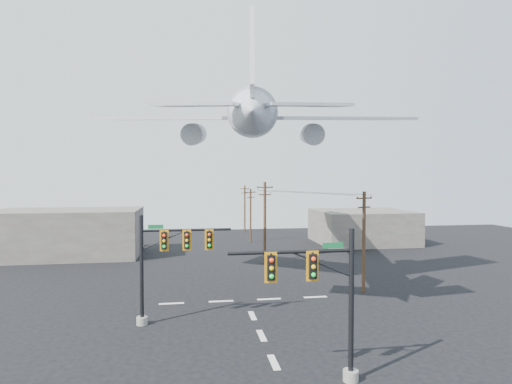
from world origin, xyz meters
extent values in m
plane|color=black|center=(0.00, 0.00, 0.00)|extent=(120.00, 120.00, 0.00)
cube|color=silver|center=(0.00, 0.00, 0.01)|extent=(0.40, 2.00, 0.01)
cube|color=silver|center=(0.00, 4.00, 0.01)|extent=(0.40, 2.00, 0.01)
cube|color=silver|center=(0.00, 8.00, 0.01)|extent=(0.40, 2.00, 0.01)
cube|color=silver|center=(-6.00, 12.00, 0.01)|extent=(2.00, 0.40, 0.01)
cube|color=silver|center=(-2.00, 12.00, 0.01)|extent=(2.00, 0.40, 0.01)
cube|color=silver|center=(2.00, 12.00, 0.01)|extent=(2.00, 0.40, 0.01)
cube|color=silver|center=(6.00, 12.00, 0.01)|extent=(2.00, 0.40, 0.01)
cylinder|color=gray|center=(3.37, -2.71, 0.27)|extent=(0.77, 0.77, 0.55)
cylinder|color=black|center=(3.37, -2.71, 3.84)|extent=(0.26, 0.26, 7.67)
cylinder|color=black|center=(0.30, -2.71, 6.57)|extent=(6.14, 0.18, 0.18)
cylinder|color=black|center=(1.84, -2.71, 5.92)|extent=(3.34, 0.09, 0.09)
cube|color=black|center=(1.32, -2.87, 5.88)|extent=(0.37, 0.33, 1.21)
cube|color=orange|center=(1.32, -2.85, 5.88)|extent=(0.60, 0.04, 1.48)
sphere|color=#FF350E|center=(1.32, -3.06, 6.27)|extent=(0.22, 0.22, 0.22)
sphere|color=#E1A50B|center=(1.32, -3.06, 5.88)|extent=(0.22, 0.22, 0.22)
sphere|color=#0CCB30|center=(1.32, -3.06, 5.50)|extent=(0.22, 0.22, 0.22)
cube|color=black|center=(-0.72, -2.87, 5.88)|extent=(0.37, 0.33, 1.21)
cube|color=orange|center=(-0.72, -2.85, 5.88)|extent=(0.60, 0.04, 1.48)
sphere|color=#FF350E|center=(-0.72, -3.06, 6.27)|extent=(0.22, 0.22, 0.22)
sphere|color=#E1A50B|center=(-0.72, -3.06, 5.88)|extent=(0.22, 0.22, 0.22)
sphere|color=#0CCB30|center=(-0.72, -3.06, 5.50)|extent=(0.22, 0.22, 0.22)
cube|color=#0D5D2D|center=(2.39, -2.77, 6.85)|extent=(1.04, 0.04, 0.28)
cylinder|color=gray|center=(-7.81, 7.32, 0.27)|extent=(0.76, 0.76, 0.54)
cylinder|color=black|center=(-7.81, 7.32, 3.79)|extent=(0.26, 0.26, 7.59)
cylinder|color=black|center=(-4.72, 7.32, 6.50)|extent=(6.17, 0.17, 0.17)
cylinder|color=black|center=(-6.27, 7.32, 5.85)|extent=(3.35, 0.09, 0.09)
cube|color=black|center=(-6.27, 7.16, 5.82)|extent=(0.37, 0.33, 1.19)
cube|color=orange|center=(-6.27, 7.18, 5.82)|extent=(0.60, 0.04, 1.46)
sphere|color=#FF350E|center=(-6.27, 6.98, 6.20)|extent=(0.22, 0.22, 0.22)
sphere|color=#E1A50B|center=(-6.27, 6.98, 5.82)|extent=(0.22, 0.22, 0.22)
sphere|color=#0CCB30|center=(-6.27, 6.98, 5.44)|extent=(0.22, 0.22, 0.22)
cube|color=black|center=(-4.72, 7.16, 5.82)|extent=(0.37, 0.33, 1.19)
cube|color=orange|center=(-4.72, 7.18, 5.82)|extent=(0.60, 0.04, 1.46)
sphere|color=#FF350E|center=(-4.72, 6.98, 6.20)|extent=(0.22, 0.22, 0.22)
sphere|color=#E1A50B|center=(-4.72, 6.98, 5.82)|extent=(0.22, 0.22, 0.22)
sphere|color=#0CCB30|center=(-4.72, 6.98, 5.44)|extent=(0.22, 0.22, 0.22)
cube|color=black|center=(-3.18, 7.16, 5.82)|extent=(0.37, 0.33, 1.19)
cube|color=orange|center=(-3.18, 7.18, 5.82)|extent=(0.60, 0.04, 1.46)
sphere|color=#FF350E|center=(-3.18, 6.98, 6.20)|extent=(0.22, 0.22, 0.22)
sphere|color=#E1A50B|center=(-3.18, 6.98, 5.82)|extent=(0.22, 0.22, 0.22)
sphere|color=#0CCB30|center=(-3.18, 6.98, 5.44)|extent=(0.22, 0.22, 0.22)
cube|color=#0D5D2D|center=(-6.83, 7.26, 6.78)|extent=(1.03, 0.04, 0.28)
cylinder|color=#412B1C|center=(10.63, 12.78, 4.47)|extent=(0.30, 0.30, 8.93)
cube|color=#412B1C|center=(10.63, 12.78, 8.33)|extent=(1.71, 0.75, 0.12)
cube|color=#412B1C|center=(10.63, 12.78, 7.54)|extent=(1.34, 0.61, 0.12)
cylinder|color=black|center=(9.89, 12.50, 8.43)|extent=(0.10, 0.10, 0.12)
cylinder|color=black|center=(10.63, 12.78, 8.43)|extent=(0.10, 0.10, 0.12)
cylinder|color=black|center=(11.38, 13.07, 8.43)|extent=(0.10, 0.10, 0.12)
cylinder|color=#412B1C|center=(4.35, 27.17, 4.81)|extent=(0.32, 0.32, 9.61)
cube|color=#412B1C|center=(4.35, 27.17, 8.97)|extent=(1.95, 0.17, 0.13)
cube|color=#412B1C|center=(4.35, 27.17, 8.10)|extent=(1.51, 0.16, 0.13)
cylinder|color=black|center=(3.48, 27.15, 9.07)|extent=(0.11, 0.11, 0.13)
cylinder|color=black|center=(4.35, 27.17, 9.07)|extent=(0.11, 0.11, 0.13)
cylinder|color=black|center=(5.21, 27.19, 9.07)|extent=(0.11, 0.11, 0.13)
cylinder|color=#412B1C|center=(4.96, 43.35, 4.18)|extent=(0.28, 0.28, 8.36)
cube|color=#412B1C|center=(4.96, 43.35, 7.79)|extent=(1.64, 0.71, 0.11)
cube|color=#412B1C|center=(4.96, 43.35, 7.03)|extent=(1.28, 0.58, 0.11)
cylinder|color=black|center=(4.25, 43.08, 7.88)|extent=(0.09, 0.09, 0.11)
cylinder|color=black|center=(4.96, 43.35, 7.88)|extent=(0.09, 0.09, 0.11)
cylinder|color=black|center=(5.67, 43.62, 7.88)|extent=(0.09, 0.09, 0.11)
cylinder|color=#412B1C|center=(5.66, 55.79, 4.32)|extent=(0.30, 0.30, 8.64)
cube|color=#412B1C|center=(5.66, 55.79, 8.04)|extent=(1.73, 0.70, 0.12)
cube|color=#412B1C|center=(5.66, 55.79, 7.25)|extent=(1.35, 0.57, 0.12)
cylinder|color=black|center=(4.91, 55.53, 8.14)|extent=(0.10, 0.10, 0.12)
cylinder|color=black|center=(5.66, 55.79, 8.14)|extent=(0.10, 0.10, 0.12)
cylinder|color=black|center=(6.41, 56.05, 8.14)|extent=(0.10, 0.10, 0.12)
cylinder|color=black|center=(6.66, 19.98, 8.60)|extent=(6.38, 14.40, 0.03)
cylinder|color=black|center=(3.84, 35.26, 8.33)|extent=(0.75, 16.18, 0.03)
cylinder|color=black|center=(4.53, 49.57, 7.87)|extent=(0.69, 12.44, 0.03)
cylinder|color=black|center=(8.32, 19.98, 8.60)|extent=(6.24, 14.40, 0.03)
cylinder|color=black|center=(5.47, 35.26, 8.33)|extent=(0.54, 16.18, 0.03)
cylinder|color=black|center=(6.09, 49.57, 7.87)|extent=(0.76, 12.44, 0.03)
cylinder|color=silver|center=(1.41, 17.16, 16.02)|extent=(6.83, 22.61, 6.27)
cone|color=silver|center=(3.42, 30.39, 17.73)|extent=(4.26, 5.78, 4.10)
cone|color=silver|center=(-0.61, 3.94, 14.31)|extent=(3.91, 5.68, 3.75)
cube|color=silver|center=(-6.55, 16.88, 15.50)|extent=(14.57, 11.99, 0.90)
cube|color=silver|center=(8.92, 14.52, 15.50)|extent=(15.04, 8.73, 0.90)
cylinder|color=silver|center=(-4.06, 17.61, 14.20)|extent=(2.51, 3.98, 2.40)
cylinder|color=silver|center=(6.76, 15.96, 14.20)|extent=(2.51, 3.98, 2.40)
cube|color=silver|center=(-0.49, 4.73, 17.72)|extent=(1.02, 4.99, 6.28)
cube|color=silver|center=(-3.99, 5.01, 14.82)|extent=(5.98, 4.41, 0.50)
cube|color=silver|center=(2.94, 3.96, 14.82)|extent=(5.71, 3.00, 0.50)
cube|color=slate|center=(-20.00, 35.00, 3.00)|extent=(18.00, 10.00, 6.00)
cube|color=slate|center=(22.00, 40.00, 2.50)|extent=(14.00, 12.00, 5.00)
camera|label=1|loc=(-4.56, -22.70, 10.19)|focal=30.00mm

